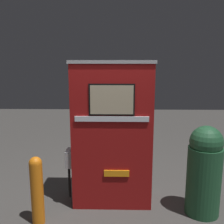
{
  "coord_description": "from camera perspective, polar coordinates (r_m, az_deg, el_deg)",
  "views": [
    {
      "loc": [
        0.07,
        -3.07,
        1.9
      ],
      "look_at": [
        0.0,
        0.12,
        1.27
      ],
      "focal_mm": 42.0,
      "sensor_mm": 36.0,
      "label": 1
    }
  ],
  "objects": [
    {
      "name": "gas_pump",
      "position": [
        3.45,
        0.0,
        -4.73
      ],
      "size": [
        1.12,
        0.52,
        1.9
      ],
      "color": "maroon",
      "rests_on": "ground_plane"
    },
    {
      "name": "trash_bin",
      "position": [
        3.48,
        19.44,
        -11.77
      ],
      "size": [
        0.42,
        0.42,
        1.13
      ],
      "color": "#1E4C2D",
      "rests_on": "ground_plane"
    },
    {
      "name": "safety_bollard",
      "position": [
        3.28,
        -16.03,
        -15.71
      ],
      "size": [
        0.15,
        0.15,
        0.83
      ],
      "color": "orange",
      "rests_on": "ground_plane"
    },
    {
      "name": "ground_plane",
      "position": [
        3.62,
        -0.05,
        -20.5
      ],
      "size": [
        14.0,
        14.0,
        0.0
      ],
      "primitive_type": "plane",
      "color": "#423F3D"
    }
  ]
}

